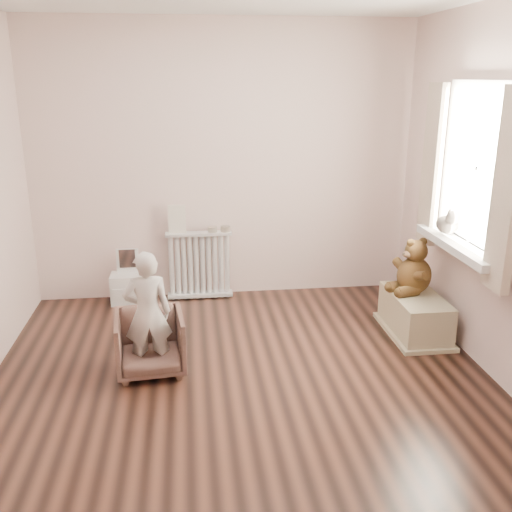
{
  "coord_description": "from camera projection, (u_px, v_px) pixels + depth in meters",
  "views": [
    {
      "loc": [
        -0.34,
        -3.59,
        2.08
      ],
      "look_at": [
        0.15,
        0.45,
        0.8
      ],
      "focal_mm": 40.0,
      "sensor_mm": 36.0,
      "label": 1
    }
  ],
  "objects": [
    {
      "name": "teddy_bear",
      "position": [
        416.0,
        255.0,
        4.72
      ],
      "size": [
        0.44,
        0.37,
        0.46
      ],
      "primitive_type": null,
      "rotation": [
        0.0,
        0.0,
        0.25
      ],
      "color": "#3B2610",
      "rests_on": "toy_bench"
    },
    {
      "name": "curtain_right",
      "position": [
        432.0,
        165.0,
        4.66
      ],
      "size": [
        0.06,
        0.26,
        1.3
      ],
      "primitive_type": "cube",
      "color": "beige",
      "rests_on": "right_wall"
    },
    {
      "name": "back_wall",
      "position": [
        223.0,
        163.0,
        5.37
      ],
      "size": [
        3.6,
        0.02,
        2.6
      ],
      "primitive_type": "cube",
      "color": "silver",
      "rests_on": "ground"
    },
    {
      "name": "tin_b",
      "position": [
        225.0,
        229.0,
        5.44
      ],
      "size": [
        0.09,
        0.09,
        0.05
      ],
      "primitive_type": "cylinder",
      "color": "#A59E8C",
      "rests_on": "radiator"
    },
    {
      "name": "tin_a",
      "position": [
        212.0,
        229.0,
        5.43
      ],
      "size": [
        0.09,
        0.09,
        0.05
      ],
      "primitive_type": "cylinder",
      "color": "#A59E8C",
      "rests_on": "radiator"
    },
    {
      "name": "curtain_left",
      "position": [
        507.0,
        192.0,
        3.58
      ],
      "size": [
        0.06,
        0.26,
        1.3
      ],
      "primitive_type": "cube",
      "color": "beige",
      "rests_on": "right_wall"
    },
    {
      "name": "child",
      "position": [
        148.0,
        314.0,
        4.03
      ],
      "size": [
        0.36,
        0.25,
        0.92
      ],
      "primitive_type": "imported",
      "rotation": [
        0.0,
        0.0,
        3.24
      ],
      "color": "beige",
      "rests_on": "armchair"
    },
    {
      "name": "radiator",
      "position": [
        199.0,
        260.0,
        5.51
      ],
      "size": [
        0.63,
        0.12,
        0.67
      ],
      "primitive_type": "cube",
      "color": "silver",
      "rests_on": "floor"
    },
    {
      "name": "window_sill",
      "position": [
        459.0,
        246.0,
        4.27
      ],
      "size": [
        0.22,
        1.1,
        0.06
      ],
      "primitive_type": "cube",
      "color": "silver",
      "rests_on": "right_wall"
    },
    {
      "name": "toy_vanity",
      "position": [
        128.0,
        275.0,
        5.43
      ],
      "size": [
        0.33,
        0.24,
        0.52
      ],
      "primitive_type": "cube",
      "color": "silver",
      "rests_on": "floor"
    },
    {
      "name": "front_wall",
      "position": [
        291.0,
        314.0,
        1.97
      ],
      "size": [
        3.6,
        0.02,
        2.6
      ],
      "primitive_type": "cube",
      "color": "silver",
      "rests_on": "ground"
    },
    {
      "name": "armchair",
      "position": [
        150.0,
        343.0,
        4.16
      ],
      "size": [
        0.53,
        0.54,
        0.45
      ],
      "primitive_type": "imported",
      "rotation": [
        0.0,
        0.0,
        0.1
      ],
      "color": "brown",
      "rests_on": "floor"
    },
    {
      "name": "right_wall",
      "position": [
        504.0,
        197.0,
        3.88
      ],
      "size": [
        0.02,
        3.6,
        2.6
      ],
      "primitive_type": "cube",
      "color": "silver",
      "rests_on": "ground"
    },
    {
      "name": "paper_doll",
      "position": [
        177.0,
        219.0,
        5.36
      ],
      "size": [
        0.16,
        0.01,
        0.27
      ],
      "primitive_type": "cube",
      "color": "beige",
      "rests_on": "radiator"
    },
    {
      "name": "plush_cat",
      "position": [
        447.0,
        222.0,
        4.44
      ],
      "size": [
        0.23,
        0.29,
        0.22
      ],
      "primitive_type": null,
      "rotation": [
        0.0,
        0.0,
        -0.3
      ],
      "color": "slate",
      "rests_on": "window_sill"
    },
    {
      "name": "floor",
      "position": [
        243.0,
        382.0,
        4.06
      ],
      "size": [
        3.6,
        3.6,
        0.01
      ],
      "primitive_type": "cube",
      "color": "black",
      "rests_on": "ground"
    },
    {
      "name": "window",
      "position": [
        480.0,
        168.0,
        4.11
      ],
      "size": [
        0.03,
        0.9,
        1.1
      ],
      "primitive_type": "cube",
      "color": "white",
      "rests_on": "right_wall"
    },
    {
      "name": "toy_bench",
      "position": [
        415.0,
        311.0,
        4.78
      ],
      "size": [
        0.39,
        0.73,
        0.35
      ],
      "primitive_type": "cube",
      "color": "#BEB58F",
      "rests_on": "floor"
    }
  ]
}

